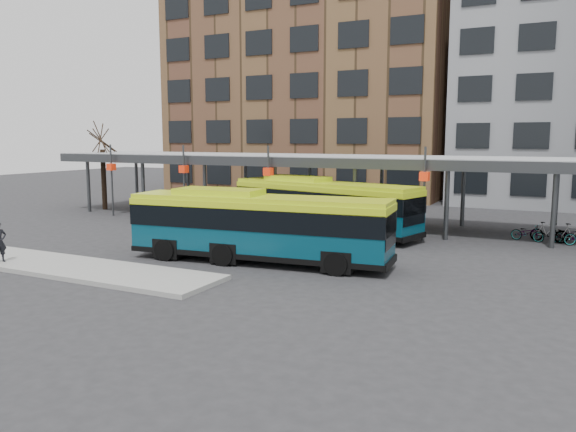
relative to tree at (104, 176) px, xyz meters
The scene contains 8 objects.
ground 21.77m from the tree, 33.69° to the right, with size 120.00×120.00×0.00m, color #28282B.
boarding_island 19.67m from the tree, 50.19° to the right, with size 14.00×3.00×0.18m, color gray.
canopy 18.03m from the tree, ahead, with size 40.00×6.53×4.80m.
tree is the anchor object (origin of this frame).
building_brick 23.18m from the tree, 68.20° to the left, with size 26.00×14.00×22.00m, color brown.
bus_front 21.65m from the tree, 28.98° to the right, with size 11.35×3.50×3.08m.
bus_rear 18.67m from the tree, ahead, with size 11.44×5.13×3.09m.
bike_rack 31.00m from the tree, ahead, with size 5.48×1.50×1.03m.
Camera 1 is at (12.47, -18.77, 5.23)m, focal length 35.00 mm.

